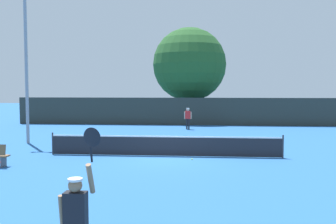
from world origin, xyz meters
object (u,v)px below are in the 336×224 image
at_px(parked_car_mid, 280,111).
at_px(player_receiving, 188,116).
at_px(player_serving, 76,211).
at_px(tennis_ball, 192,159).
at_px(light_pole, 26,51).
at_px(large_tree, 189,65).
at_px(parked_car_near, 208,112).

bearing_deg(parked_car_mid, player_receiving, -131.91).
height_order(player_serving, tennis_ball, player_serving).
relative_size(tennis_ball, parked_car_mid, 0.02).
height_order(light_pole, parked_car_mid, light_pole).
bearing_deg(parked_car_mid, large_tree, -160.86).
xyz_separation_m(large_tree, parked_car_mid, (9.50, 3.48, -4.76)).
distance_m(player_receiving, large_tree, 8.63).
height_order(player_receiving, large_tree, large_tree).
height_order(player_receiving, tennis_ball, player_receiving).
bearing_deg(player_receiving, player_serving, 87.06).
height_order(light_pole, large_tree, light_pole).
height_order(light_pole, parked_car_near, light_pole).
xyz_separation_m(player_serving, parked_car_mid, (10.58, 33.66, -0.35)).
relative_size(light_pole, large_tree, 1.04).
bearing_deg(player_receiving, parked_car_mid, -130.96).
relative_size(player_serving, tennis_ball, 37.51).
xyz_separation_m(player_receiving, tennis_ball, (0.58, -12.38, -0.99)).
height_order(tennis_ball, parked_car_mid, parked_car_mid).
height_order(player_serving, light_pole, light_pole).
distance_m(tennis_ball, parked_car_near, 21.25).
height_order(large_tree, parked_car_mid, large_tree).
xyz_separation_m(tennis_ball, parked_car_near, (1.19, 21.21, 0.74)).
relative_size(player_receiving, parked_car_near, 0.39).
bearing_deg(player_receiving, parked_car_near, -101.33).
bearing_deg(player_serving, large_tree, 87.96).
bearing_deg(player_serving, player_receiving, 87.06).
distance_m(player_serving, parked_car_mid, 35.29).
xyz_separation_m(player_serving, large_tree, (1.08, 30.18, 4.41)).
distance_m(light_pole, parked_car_mid, 26.91).
distance_m(tennis_ball, parked_car_mid, 24.85).
bearing_deg(light_pole, parked_car_near, 57.38).
relative_size(tennis_ball, large_tree, 0.01).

